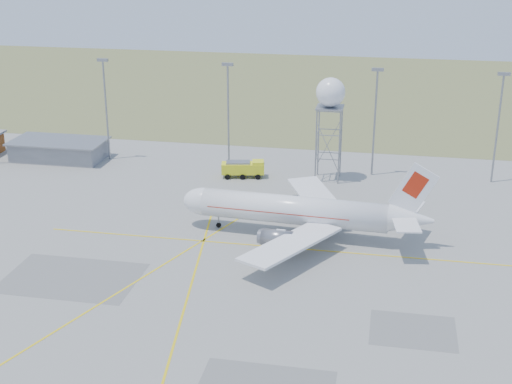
# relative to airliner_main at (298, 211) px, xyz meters

# --- Properties ---
(ground) EXTENTS (400.00, 400.00, 0.00)m
(ground) POSITION_rel_airliner_main_xyz_m (-7.97, -34.80, -4.03)
(ground) COLOR gray
(ground) RESTS_ON ground
(grass_strip) EXTENTS (400.00, 120.00, 0.03)m
(grass_strip) POSITION_rel_airliner_main_xyz_m (-7.97, 105.20, -4.02)
(grass_strip) COLOR #606738
(grass_strip) RESTS_ON ground
(building_grey) EXTENTS (19.00, 10.00, 3.90)m
(building_grey) POSITION_rel_airliner_main_xyz_m (-52.97, 29.20, -2.06)
(building_grey) COLOR gray
(building_grey) RESTS_ON ground
(mast_a) EXTENTS (2.20, 0.50, 20.50)m
(mast_a) POSITION_rel_airliner_main_xyz_m (-42.97, 31.20, 8.04)
(mast_a) COLOR gray
(mast_a) RESTS_ON ground
(mast_b) EXTENTS (2.20, 0.50, 20.50)m
(mast_b) POSITION_rel_airliner_main_xyz_m (-17.97, 31.20, 8.04)
(mast_b) COLOR gray
(mast_b) RESTS_ON ground
(mast_c) EXTENTS (2.20, 0.50, 20.50)m
(mast_c) POSITION_rel_airliner_main_xyz_m (10.03, 31.20, 8.04)
(mast_c) COLOR gray
(mast_c) RESTS_ON ground
(mast_d) EXTENTS (2.20, 0.50, 20.50)m
(mast_d) POSITION_rel_airliner_main_xyz_m (32.03, 31.20, 8.04)
(mast_d) COLOR gray
(mast_d) RESTS_ON ground
(airliner_main) EXTENTS (38.71, 37.56, 13.17)m
(airliner_main) POSITION_rel_airliner_main_xyz_m (0.00, 0.00, 0.00)
(airliner_main) COLOR white
(airliner_main) RESTS_ON ground
(radar_tower) EXTENTS (5.31, 5.31, 19.22)m
(radar_tower) POSITION_rel_airliner_main_xyz_m (1.97, 27.06, 6.75)
(radar_tower) COLOR gray
(radar_tower) RESTS_ON ground
(fire_truck) EXTENTS (8.39, 4.41, 3.21)m
(fire_truck) POSITION_rel_airliner_main_xyz_m (-13.65, 25.25, -2.49)
(fire_truck) COLOR yellow
(fire_truck) RESTS_ON ground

